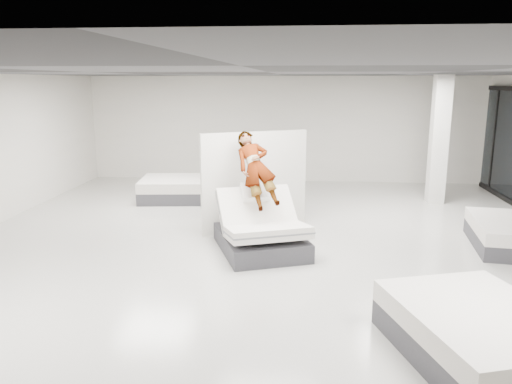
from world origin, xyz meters
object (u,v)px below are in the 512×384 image
(divider_panel, at_px, (255,182))
(flat_bed_left_far, at_px, (181,189))
(remote, at_px, (273,197))
(hero_bed, at_px, (261,232))
(column, at_px, (439,140))
(person, at_px, (256,183))
(flat_bed_right_near, at_px, (480,335))

(divider_panel, relative_size, flat_bed_left_far, 1.03)
(remote, bearing_deg, divider_panel, 90.01)
(hero_bed, bearing_deg, column, 45.14)
(flat_bed_left_far, bearing_deg, hero_bed, -57.81)
(remote, relative_size, divider_panel, 0.06)
(hero_bed, xyz_separation_m, person, (-0.11, 0.31, 0.85))
(hero_bed, relative_size, column, 0.70)
(hero_bed, bearing_deg, flat_bed_left_far, 122.19)
(person, bearing_deg, remote, -57.85)
(remote, distance_m, column, 5.69)
(hero_bed, height_order, divider_panel, divider_panel)
(column, bearing_deg, flat_bed_right_near, -100.39)
(hero_bed, height_order, column, column)
(divider_panel, relative_size, column, 0.71)
(flat_bed_left_far, bearing_deg, divider_panel, -49.89)
(divider_panel, xyz_separation_m, flat_bed_left_far, (-2.20, 2.61, -0.75))
(person, xyz_separation_m, remote, (0.33, -0.25, -0.20))
(divider_panel, xyz_separation_m, column, (4.35, 2.89, 0.57))
(hero_bed, distance_m, divider_panel, 1.44)
(remote, relative_size, flat_bed_right_near, 0.06)
(flat_bed_left_far, distance_m, column, 6.69)
(person, bearing_deg, flat_bed_left_far, 102.64)
(person, xyz_separation_m, divider_panel, (-0.12, 0.94, -0.17))
(hero_bed, bearing_deg, flat_bed_right_near, -51.13)
(remote, distance_m, divider_panel, 1.27)
(hero_bed, xyz_separation_m, remote, (0.21, 0.06, 0.65))
(flat_bed_right_near, xyz_separation_m, flat_bed_left_far, (-5.17, 7.26, -0.01))
(hero_bed, height_order, remote, hero_bed)
(hero_bed, relative_size, divider_panel, 0.99)
(remote, bearing_deg, flat_bed_right_near, -74.28)
(remote, bearing_deg, hero_bed, 174.17)
(hero_bed, distance_m, person, 0.91)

